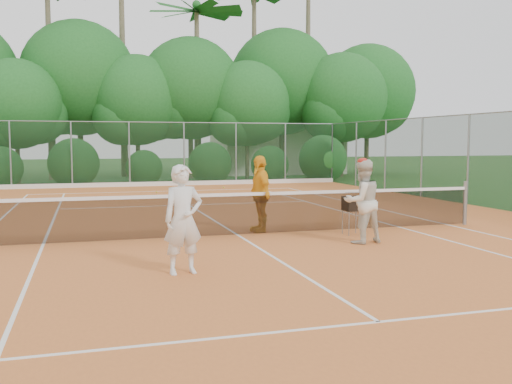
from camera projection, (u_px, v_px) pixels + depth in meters
ground at (238, 236)px, 12.75m from camera, size 120.00×120.00×0.00m
clay_court at (238, 236)px, 12.75m from camera, size 18.00×36.00×0.02m
club_building at (276, 151)px, 38.09m from camera, size 8.00×5.00×3.00m
tennis_net at (238, 213)px, 12.71m from camera, size 11.97×0.10×1.10m
player_white at (183, 220)px, 9.01m from camera, size 0.69×0.51×1.74m
player_center_grp at (362, 201)px, 11.74m from camera, size 0.93×0.78×1.77m
player_yellow at (260, 194)px, 13.21m from camera, size 0.48×1.06×1.78m
ball_hopper at (353, 205)px, 12.82m from camera, size 0.38×0.38×0.86m
stray_ball_a at (157, 192)px, 23.29m from camera, size 0.07×0.07×0.07m
stray_ball_b at (224, 187)px, 25.69m from camera, size 0.07×0.07×0.07m
stray_ball_c at (252, 195)px, 22.15m from camera, size 0.07×0.07×0.07m
court_markings at (238, 235)px, 12.75m from camera, size 11.03×23.83×0.01m
fence_back at (157, 154)px, 26.94m from camera, size 18.07×0.07×3.00m
tropical_treeline at (171, 88)px, 32.01m from camera, size 32.10×8.49×15.03m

